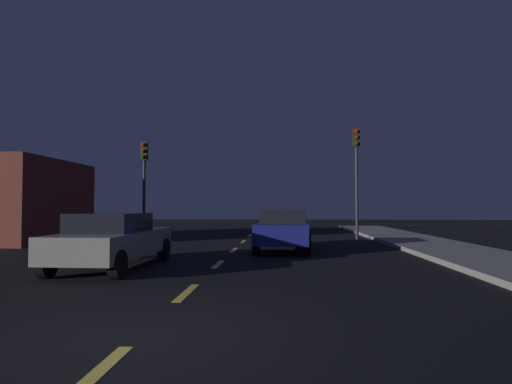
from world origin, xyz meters
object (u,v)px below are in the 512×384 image
at_px(car_stopped_ahead, 285,229).
at_px(car_adjacent_lane, 113,240).
at_px(traffic_signal_left, 144,171).
at_px(traffic_signal_right, 357,162).

relative_size(car_stopped_ahead, car_adjacent_lane, 0.99).
bearing_deg(traffic_signal_left, car_adjacent_lane, -75.87).
relative_size(traffic_signal_right, car_stopped_ahead, 1.20).
bearing_deg(traffic_signal_right, car_adjacent_lane, -128.45).
height_order(traffic_signal_left, car_stopped_ahead, traffic_signal_left).
xyz_separation_m(traffic_signal_left, car_stopped_ahead, (6.89, -5.22, -2.59)).
bearing_deg(car_adjacent_lane, car_stopped_ahead, 46.90).
distance_m(traffic_signal_left, car_adjacent_lane, 10.56).
xyz_separation_m(traffic_signal_left, traffic_signal_right, (10.38, 0.00, 0.36)).
bearing_deg(traffic_signal_left, traffic_signal_right, 0.01).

